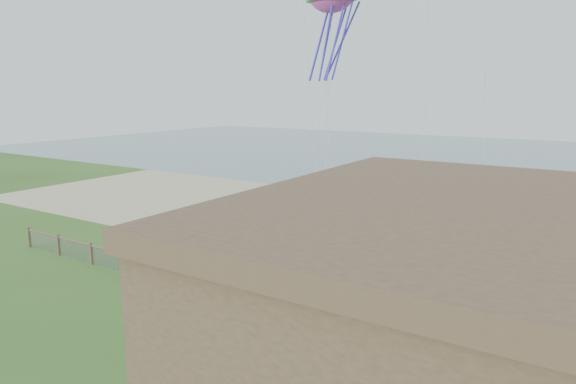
# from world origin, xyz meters

# --- Properties ---
(ground) EXTENTS (160.00, 160.00, 0.00)m
(ground) POSITION_xyz_m (0.00, 0.00, 0.00)
(ground) COLOR #2E511C
(ground) RESTS_ON ground
(sand_beach) EXTENTS (72.00, 20.00, 0.02)m
(sand_beach) POSITION_xyz_m (0.00, 22.00, 0.00)
(sand_beach) COLOR #C1AE8C
(sand_beach) RESTS_ON ground
(ocean) EXTENTS (160.00, 68.00, 0.02)m
(ocean) POSITION_xyz_m (0.00, 66.00, 0.00)
(ocean) COLOR slate
(ocean) RESTS_ON ground
(chainlink_fence) EXTENTS (36.20, 0.20, 1.25)m
(chainlink_fence) POSITION_xyz_m (0.00, 6.00, 0.55)
(chainlink_fence) COLOR brown
(chainlink_fence) RESTS_ON ground
(picnic_table) EXTENTS (1.86, 1.49, 0.73)m
(picnic_table) POSITION_xyz_m (2.08, 5.00, 0.36)
(picnic_table) COLOR #4F3C2D
(picnic_table) RESTS_ON ground
(octopus_kite) EXTENTS (3.30, 2.42, 6.53)m
(octopus_kite) POSITION_xyz_m (-2.71, 16.30, 13.23)
(octopus_kite) COLOR #EC4B25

